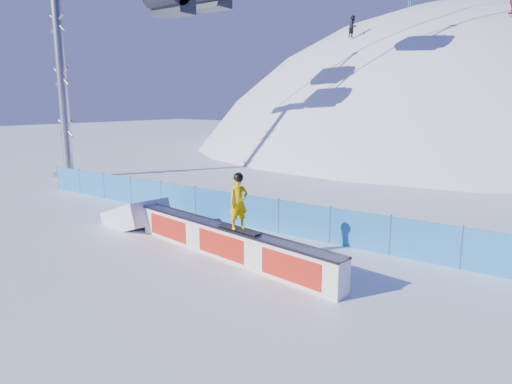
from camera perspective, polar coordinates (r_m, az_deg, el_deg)
The scene contains 7 objects.
ground at distance 15.00m, azimuth -16.74°, elevation -6.90°, with size 160.00×160.00×0.00m, color white.
snow_hill at distance 56.44m, azimuth 21.99°, elevation -13.21°, with size 64.00×64.00×64.00m.
safety_fence at distance 17.78m, azimuth -5.24°, elevation -1.64°, with size 22.05×0.05×1.30m.
rail_box at distance 13.47m, azimuth -3.61°, elevation -6.34°, with size 8.14×1.76×0.98m.
snow_ramp at distance 17.59m, azimuth -14.72°, elevation -4.13°, with size 2.35×1.57×0.88m, color white, non-canonical shape.
snowboarder at distance 12.78m, azimuth -2.19°, elevation -1.24°, with size 1.60×0.66×1.64m.
distant_skiers at distance 41.07m, azimuth 22.64°, elevation 20.26°, with size 16.68×11.46×6.55m.
Camera 1 is at (11.53, -8.45, 4.53)m, focal length 32.00 mm.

